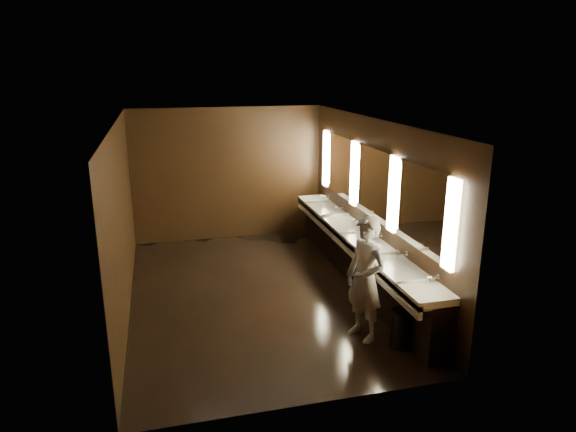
% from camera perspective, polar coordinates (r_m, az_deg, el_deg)
% --- Properties ---
extents(floor, '(6.00, 6.00, 0.00)m').
position_cam_1_polar(floor, '(8.57, -3.55, -8.54)').
color(floor, black).
rests_on(floor, ground).
extents(ceiling, '(4.00, 6.00, 0.02)m').
position_cam_1_polar(ceiling, '(7.82, -3.91, 10.42)').
color(ceiling, '#2D2D2B').
rests_on(ceiling, wall_back).
extents(wall_back, '(4.00, 0.02, 2.80)m').
position_cam_1_polar(wall_back, '(10.97, -6.66, 4.63)').
color(wall_back, black).
rests_on(wall_back, floor).
extents(wall_front, '(4.00, 0.02, 2.80)m').
position_cam_1_polar(wall_front, '(5.34, 2.35, -8.02)').
color(wall_front, black).
rests_on(wall_front, floor).
extents(wall_left, '(0.02, 6.00, 2.80)m').
position_cam_1_polar(wall_left, '(7.98, -17.97, -0.49)').
color(wall_left, black).
rests_on(wall_left, floor).
extents(wall_right, '(0.02, 6.00, 2.80)m').
position_cam_1_polar(wall_right, '(8.66, 9.39, 1.39)').
color(wall_right, black).
rests_on(wall_right, floor).
extents(sink_counter, '(0.55, 5.40, 1.01)m').
position_cam_1_polar(sink_counter, '(8.86, 7.89, -4.35)').
color(sink_counter, black).
rests_on(sink_counter, floor).
extents(mirror_band, '(0.06, 5.03, 1.15)m').
position_cam_1_polar(mirror_band, '(8.57, 9.37, 3.64)').
color(mirror_band, '#FFF1BE').
rests_on(mirror_band, wall_right).
extents(person, '(0.62, 0.74, 1.73)m').
position_cam_1_polar(person, '(6.99, 8.59, -6.93)').
color(person, '#8299C2').
rests_on(person, floor).
extents(trash_bin, '(0.38, 0.38, 0.51)m').
position_cam_1_polar(trash_bin, '(7.13, 12.61, -12.07)').
color(trash_bin, black).
rests_on(trash_bin, floor).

